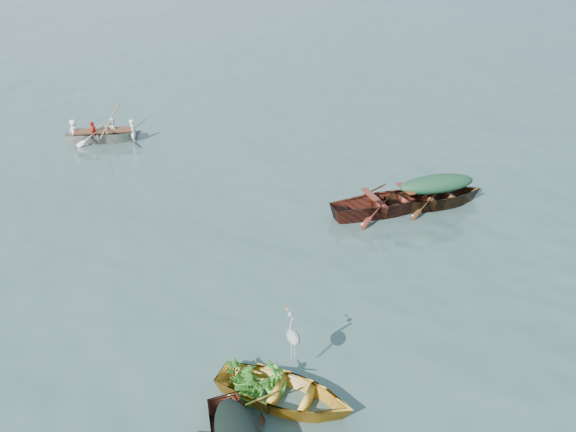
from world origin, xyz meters
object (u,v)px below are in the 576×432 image
Objects in this scene: open_wooden_boat at (386,213)px; rowed_boat at (105,142)px; yellow_dinghy at (284,402)px; heron at (293,344)px; green_tarp_boat at (434,206)px.

open_wooden_boat is 11.41m from rowed_boat.
yellow_dinghy is at bearing 138.60° from open_wooden_boat.
rowed_boat is at bearing 49.90° from yellow_dinghy.
yellow_dinghy is at bearing -160.52° from rowed_boat.
rowed_boat is 14.38m from heron.
yellow_dinghy is 1.04m from heron.
green_tarp_boat is 1.09× the size of rowed_boat.
green_tarp_boat is 0.92× the size of open_wooden_boat.
green_tarp_boat reaches higher than rowed_boat.
open_wooden_boat reaches higher than green_tarp_boat.
open_wooden_boat is at bearing 90.00° from green_tarp_boat.
green_tarp_boat is at bearing -124.08° from rowed_boat.
rowed_boat is (-7.17, 8.87, 0.00)m from open_wooden_boat.
rowed_boat is (-8.70, 8.99, 0.00)m from green_tarp_boat.
rowed_boat is (-1.95, 14.61, 0.00)m from yellow_dinghy.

